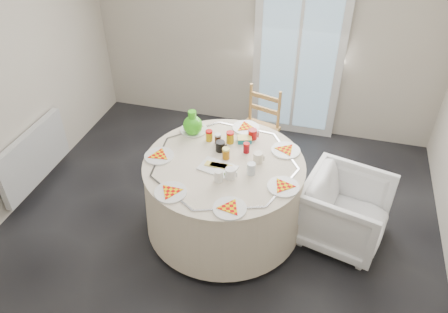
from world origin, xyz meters
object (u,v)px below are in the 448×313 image
(table, at_px, (224,194))
(armchair, at_px, (346,205))
(green_pitcher, at_px, (193,121))
(wooden_chair, at_px, (257,127))
(radiator, at_px, (34,157))

(table, xyz_separation_m, armchair, (1.06, 0.13, 0.02))
(table, relative_size, green_pitcher, 6.07)
(wooden_chair, bearing_deg, armchair, -26.04)
(wooden_chair, height_order, armchair, wooden_chair)
(radiator, xyz_separation_m, table, (1.98, -0.03, -0.01))
(green_pitcher, bearing_deg, armchair, -30.21)
(table, bearing_deg, radiator, 179.23)
(armchair, bearing_deg, wooden_chair, 61.95)
(wooden_chair, bearing_deg, table, -78.80)
(radiator, relative_size, wooden_chair, 1.14)
(radiator, height_order, wooden_chair, wooden_chair)
(table, distance_m, armchair, 1.07)
(table, relative_size, wooden_chair, 1.62)
(radiator, distance_m, wooden_chair, 2.28)
(table, distance_m, green_pitcher, 0.72)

